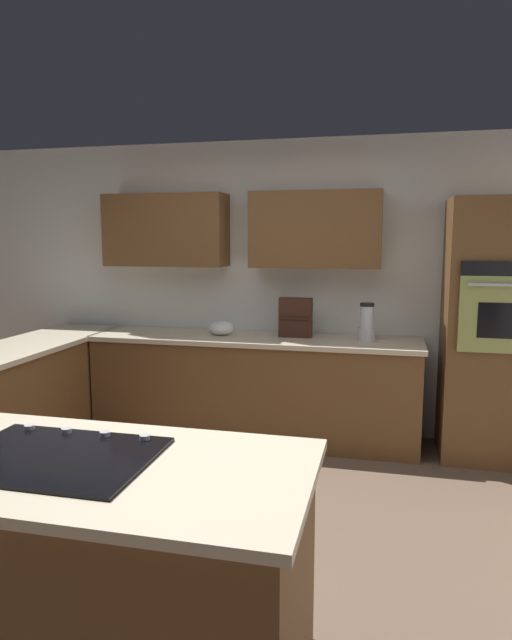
% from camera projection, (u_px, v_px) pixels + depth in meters
% --- Properties ---
extents(ground_plane, '(14.00, 14.00, 0.00)m').
position_uv_depth(ground_plane, '(202.00, 540.00, 3.21)').
color(ground_plane, brown).
extents(wall_back, '(6.00, 0.44, 2.60)m').
position_uv_depth(wall_back, '(266.00, 274.00, 4.99)').
color(wall_back, silver).
rests_on(wall_back, ground).
extents(lower_cabinets_back, '(2.80, 0.60, 0.86)m').
position_uv_depth(lower_cabinets_back, '(254.00, 390.00, 4.82)').
color(lower_cabinets_back, brown).
rests_on(lower_cabinets_back, ground).
extents(countertop_back, '(2.84, 0.64, 0.04)m').
position_uv_depth(countertop_back, '(254.00, 339.00, 4.76)').
color(countertop_back, beige).
rests_on(countertop_back, lower_cabinets_back).
extents(island_base, '(1.91, 0.80, 0.86)m').
position_uv_depth(island_base, '(61.00, 572.00, 2.18)').
color(island_base, brown).
rests_on(island_base, ground).
extents(island_top, '(1.99, 0.88, 0.04)m').
position_uv_depth(island_top, '(55.00, 463.00, 2.12)').
color(island_top, beige).
rests_on(island_top, island_base).
extents(wall_oven, '(0.80, 0.66, 2.05)m').
position_uv_depth(wall_oven, '(497.00, 331.00, 4.29)').
color(wall_oven, brown).
rests_on(wall_oven, ground).
extents(cooktop, '(0.76, 0.56, 0.03)m').
position_uv_depth(cooktop, '(55.00, 456.00, 2.12)').
color(cooktop, black).
rests_on(cooktop, island_top).
extents(blender, '(0.15, 0.15, 0.31)m').
position_uv_depth(blender, '(367.00, 325.00, 4.56)').
color(blender, silver).
rests_on(blender, countertop_back).
extents(mixing_bowl, '(0.22, 0.22, 0.12)m').
position_uv_depth(mixing_bowl, '(222.00, 328.00, 4.85)').
color(mixing_bowl, white).
rests_on(mixing_bowl, countertop_back).
extents(spice_rack, '(0.28, 0.11, 0.34)m').
position_uv_depth(spice_rack, '(296.00, 318.00, 4.73)').
color(spice_rack, '#381E14').
rests_on(spice_rack, countertop_back).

